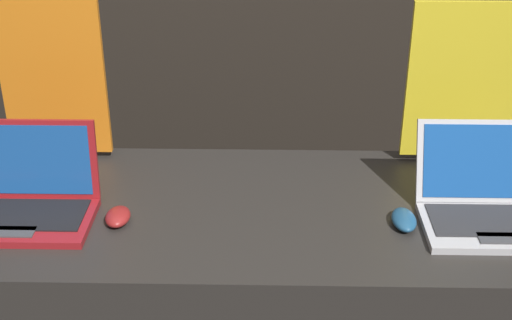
{
  "coord_description": "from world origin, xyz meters",
  "views": [
    {
      "loc": [
        0.04,
        -1.39,
        1.93
      ],
      "look_at": [
        0.01,
        0.37,
        1.03
      ],
      "focal_mm": 50.0,
      "sensor_mm": 36.0,
      "label": 1
    }
  ],
  "objects_px": {
    "promo_stand_back": "(464,88)",
    "mouse_back": "(404,220)",
    "laptop_back": "(486,201)",
    "laptop_front": "(27,197)",
    "mouse_front": "(118,217)",
    "promo_stand_front": "(54,83)"
  },
  "relations": [
    {
      "from": "mouse_front",
      "to": "laptop_back",
      "type": "bearing_deg",
      "value": 2.46
    },
    {
      "from": "laptop_front",
      "to": "mouse_front",
      "type": "bearing_deg",
      "value": -7.36
    },
    {
      "from": "laptop_back",
      "to": "mouse_back",
      "type": "distance_m",
      "value": 0.23
    },
    {
      "from": "promo_stand_front",
      "to": "laptop_back",
      "type": "bearing_deg",
      "value": -15.53
    },
    {
      "from": "mouse_front",
      "to": "promo_stand_front",
      "type": "xyz_separation_m",
      "value": [
        -0.26,
        0.4,
        0.24
      ]
    },
    {
      "from": "laptop_back",
      "to": "laptop_front",
      "type": "bearing_deg",
      "value": -179.53
    },
    {
      "from": "promo_stand_front",
      "to": "mouse_back",
      "type": "relative_size",
      "value": 4.51
    },
    {
      "from": "laptop_front",
      "to": "mouse_front",
      "type": "relative_size",
      "value": 3.66
    },
    {
      "from": "laptop_back",
      "to": "mouse_back",
      "type": "height_order",
      "value": "laptop_back"
    },
    {
      "from": "mouse_front",
      "to": "mouse_back",
      "type": "relative_size",
      "value": 0.86
    },
    {
      "from": "laptop_front",
      "to": "laptop_back",
      "type": "relative_size",
      "value": 1.04
    },
    {
      "from": "laptop_front",
      "to": "promo_stand_back",
      "type": "bearing_deg",
      "value": 16.02
    },
    {
      "from": "laptop_front",
      "to": "promo_stand_front",
      "type": "distance_m",
      "value": 0.41
    },
    {
      "from": "laptop_front",
      "to": "promo_stand_back",
      "type": "height_order",
      "value": "promo_stand_back"
    },
    {
      "from": "mouse_back",
      "to": "laptop_front",
      "type": "bearing_deg",
      "value": 178.35
    },
    {
      "from": "mouse_front",
      "to": "mouse_back",
      "type": "bearing_deg",
      "value": 0.22
    },
    {
      "from": "laptop_front",
      "to": "laptop_back",
      "type": "distance_m",
      "value": 1.27
    },
    {
      "from": "laptop_front",
      "to": "promo_stand_back",
      "type": "distance_m",
      "value": 1.33
    },
    {
      "from": "mouse_back",
      "to": "promo_stand_front",
      "type": "bearing_deg",
      "value": 159.31
    },
    {
      "from": "mouse_front",
      "to": "laptop_back",
      "type": "xyz_separation_m",
      "value": [
        1.01,
        0.04,
        0.04
      ]
    },
    {
      "from": "promo_stand_front",
      "to": "laptop_back",
      "type": "relative_size",
      "value": 1.49
    },
    {
      "from": "promo_stand_back",
      "to": "mouse_back",
      "type": "bearing_deg",
      "value": -120.0
    }
  ]
}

